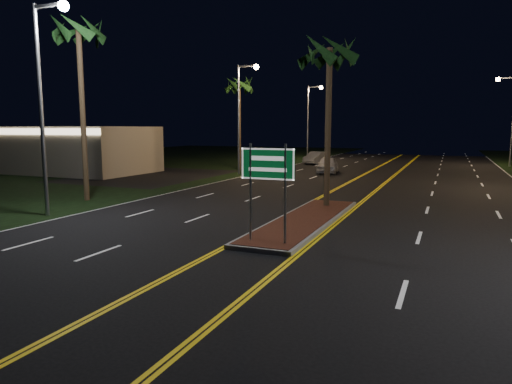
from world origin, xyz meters
The scene contains 14 objects.
ground centered at (0.00, 0.00, 0.00)m, with size 120.00×120.00×0.00m, color black.
grass_left centered at (-30.00, 25.00, 0.00)m, with size 40.00×110.00×0.01m, color black.
median_island centered at (0.00, 7.00, 0.08)m, with size 2.25×10.25×0.17m.
highway_sign centered at (0.00, 2.80, 2.40)m, with size 1.80×0.08×3.20m.
commercial_building centered at (-26.00, 19.99, 2.00)m, with size 15.00×8.12×4.00m.
streetlight_left_near centered at (-10.61, 4.00, 5.66)m, with size 1.91×0.44×9.00m.
streetlight_left_mid centered at (-10.61, 24.00, 5.66)m, with size 1.91×0.44×9.00m.
streetlight_left_far centered at (-10.61, 44.00, 5.66)m, with size 1.91×0.44×9.00m.
streetlight_right_far centered at (10.61, 42.00, 5.66)m, with size 1.91×0.44×9.00m.
palm_median centered at (0.00, 10.50, 7.28)m, with size 2.40×2.40×8.30m.
palm_left_near centered at (-12.50, 8.00, 8.68)m, with size 2.40×2.40×9.80m.
palm_left_far centered at (-12.80, 28.00, 7.75)m, with size 2.40×2.40×8.80m.
car_near centered at (-4.39, 28.04, 0.83)m, with size 2.13×4.97×1.66m, color silver.
car_far centered at (-8.18, 37.87, 0.77)m, with size 1.97×4.61×1.54m, color #A7ABB0.
Camera 1 is at (5.34, -10.72, 3.81)m, focal length 32.00 mm.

